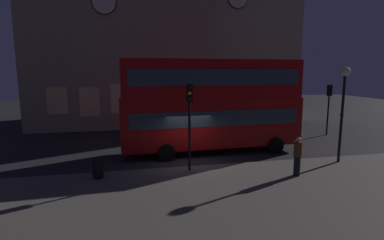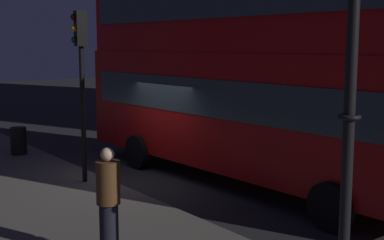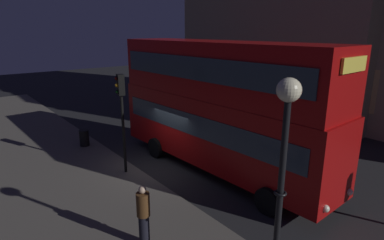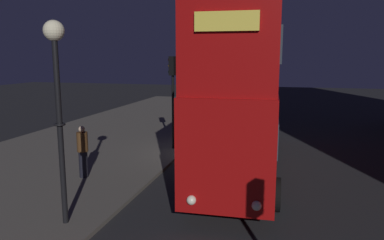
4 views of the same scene
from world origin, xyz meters
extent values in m
plane|color=#232326|center=(0.00, 0.00, 0.00)|extent=(80.00, 80.00, 0.00)
cube|color=#5B564F|center=(0.00, -5.62, 0.06)|extent=(44.00, 9.38, 0.12)
cube|color=tan|center=(-3.86, 14.70, 7.71)|extent=(15.37, 8.99, 15.42)
cube|color=#F2D18C|center=(-8.78, 10.18, 2.58)|extent=(1.57, 0.06, 2.17)
cube|color=#F2D18C|center=(-6.32, 10.18, 2.43)|extent=(1.57, 0.06, 2.39)
cube|color=#F9E09E|center=(-3.86, 10.18, 2.66)|extent=(1.57, 0.06, 2.44)
cube|color=#F9E09E|center=(-1.40, 10.18, 2.64)|extent=(1.57, 0.06, 2.17)
cube|color=#F9E09E|center=(1.06, 10.18, 2.70)|extent=(1.57, 0.06, 2.54)
cylinder|color=silver|center=(-4.84, 10.13, 10.26)|extent=(1.77, 0.12, 1.77)
torus|color=black|center=(-4.84, 10.13, 10.26)|extent=(1.89, 0.12, 1.89)
cube|color=tan|center=(7.12, 15.69, 8.34)|extent=(12.78, 7.84, 16.68)
cube|color=#F2D18C|center=(3.28, 11.74, 2.70)|extent=(1.64, 0.06, 2.48)
cube|color=#F9E09E|center=(5.84, 11.74, 2.73)|extent=(1.64, 0.06, 2.45)
cube|color=#F2D18C|center=(8.39, 11.74, 2.28)|extent=(1.64, 0.06, 2.10)
cube|color=#F2D18C|center=(10.95, 11.74, 2.32)|extent=(1.64, 0.06, 2.55)
cube|color=#9E0C0C|center=(1.69, 1.93, 1.92)|extent=(10.98, 2.85, 2.87)
cube|color=#9E0C0C|center=(1.69, 1.93, 4.49)|extent=(10.76, 2.80, 2.27)
cube|color=#2D3842|center=(1.69, 1.93, 2.28)|extent=(10.11, 2.88, 0.90)
cube|color=#2D3842|center=(1.69, 1.93, 4.61)|extent=(10.11, 2.88, 0.90)
cube|color=#F2D84C|center=(7.07, 2.14, 5.12)|extent=(0.14, 1.47, 0.44)
sphere|color=white|center=(7.12, 2.93, 0.84)|extent=(0.24, 0.24, 0.24)
sphere|color=white|center=(7.18, 1.34, 0.84)|extent=(0.24, 0.24, 0.24)
cylinder|color=black|center=(5.34, 3.34, 0.49)|extent=(0.98, 0.28, 0.97)
cylinder|color=black|center=(5.43, 0.80, 0.49)|extent=(0.98, 0.28, 0.97)
cylinder|color=black|center=(-1.36, 3.09, 0.49)|extent=(0.98, 0.28, 0.97)
cylinder|color=black|center=(-1.26, 0.55, 0.49)|extent=(0.98, 0.28, 0.97)
cylinder|color=black|center=(-0.39, -1.51, 1.82)|extent=(0.12, 0.12, 3.39)
cube|color=black|center=(-0.39, -1.51, 3.94)|extent=(0.36, 0.31, 0.85)
sphere|color=black|center=(-0.42, -1.66, 4.21)|extent=(0.17, 0.17, 0.17)
sphere|color=orange|center=(-0.42, -1.66, 3.94)|extent=(0.17, 0.17, 0.17)
sphere|color=black|center=(-0.42, -1.66, 3.67)|extent=(0.17, 0.17, 0.17)
cylinder|color=black|center=(11.88, 4.93, 1.53)|extent=(0.12, 0.12, 3.06)
cube|color=black|center=(11.88, 4.93, 3.48)|extent=(0.37, 0.32, 0.85)
sphere|color=red|center=(11.92, 5.07, 3.75)|extent=(0.17, 0.17, 0.17)
sphere|color=black|center=(11.92, 5.07, 3.48)|extent=(0.17, 0.17, 0.17)
sphere|color=black|center=(11.92, 5.07, 3.21)|extent=(0.17, 0.17, 0.17)
cylinder|color=black|center=(7.73, -1.86, 2.42)|extent=(0.14, 0.14, 4.59)
torus|color=black|center=(7.73, -1.86, 2.69)|extent=(0.28, 0.28, 0.06)
sphere|color=#F9EFC6|center=(7.73, -1.86, 4.94)|extent=(0.50, 0.50, 0.50)
cylinder|color=black|center=(4.36, -3.35, 0.59)|extent=(0.30, 0.30, 0.93)
cylinder|color=#513319|center=(4.36, -3.35, 1.40)|extent=(0.38, 0.38, 0.69)
sphere|color=beige|center=(4.36, -3.35, 1.85)|extent=(0.22, 0.22, 0.22)
cylinder|color=black|center=(-4.72, -1.71, 0.55)|extent=(0.50, 0.50, 0.86)
camera|label=1|loc=(-3.27, -15.67, 5.01)|focal=28.41mm
camera|label=2|loc=(11.62, -7.14, 3.55)|focal=49.37mm
camera|label=3|loc=(11.39, -7.18, 6.07)|focal=29.87mm
camera|label=4|loc=(15.44, 3.52, 4.32)|focal=34.14mm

